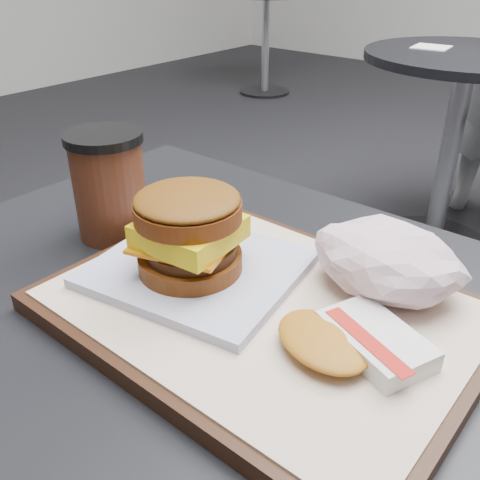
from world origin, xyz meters
name	(u,v)px	position (x,y,z in m)	size (l,w,h in m)	color
customer_table	(230,452)	(0.00, 0.00, 0.58)	(0.80, 0.60, 0.77)	#A5A5AA
serving_tray	(262,311)	(0.03, 0.02, 0.78)	(0.38, 0.28, 0.02)	black
breakfast_sandwich	(192,241)	(-0.05, 0.01, 0.83)	(0.22, 0.20, 0.09)	silver
hash_brown	(352,340)	(0.12, 0.01, 0.80)	(0.13, 0.12, 0.02)	silver
crumpled_wrapper	(387,260)	(0.10, 0.11, 0.82)	(0.14, 0.11, 0.06)	silver
coffee_cup	(109,184)	(-0.21, 0.04, 0.83)	(0.09, 0.09, 0.13)	#441D10
neighbor_table	(458,110)	(-0.35, 1.65, 0.55)	(0.70, 0.70, 0.75)	black
napkin	(431,47)	(-0.48, 1.65, 0.75)	(0.12, 0.12, 0.00)	white
bg_table_mid	(266,19)	(-2.40, 3.20, 0.56)	(0.66, 0.66, 0.75)	black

